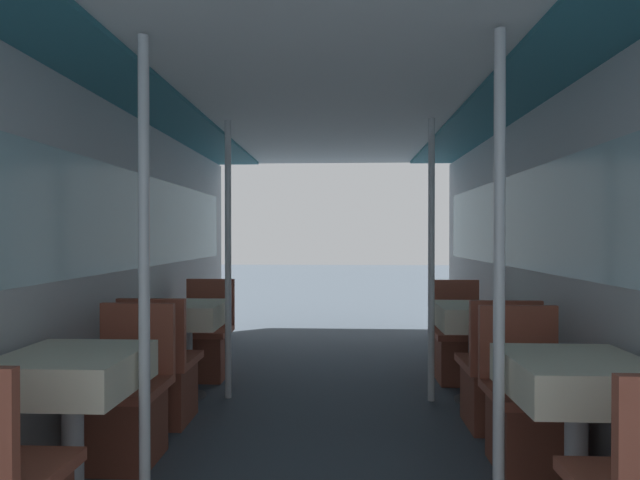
{
  "coord_description": "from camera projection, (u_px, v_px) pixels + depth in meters",
  "views": [
    {
      "loc": [
        0.1,
        -1.52,
        1.28
      ],
      "look_at": [
        -0.06,
        2.08,
        1.25
      ],
      "focal_mm": 28.0,
      "sensor_mm": 36.0,
      "label": 1
    }
  ],
  "objects": [
    {
      "name": "wall_left",
      "position": [
        104.0,
        256.0,
        3.34
      ],
      "size": [
        0.05,
        6.31,
        2.18
      ],
      "color": "silver",
      "rests_on": "ground_plane"
    },
    {
      "name": "dining_table_left_0",
      "position": [
        73.0,
        379.0,
        2.28
      ],
      "size": [
        0.58,
        0.58,
        0.75
      ],
      "color": "#4C4C51",
      "rests_on": "ground_plane"
    },
    {
      "name": "ceiling_panel",
      "position": [
        326.0,
        91.0,
        3.27
      ],
      "size": [
        2.99,
        6.31,
        0.07
      ],
      "color": "silver",
      "rests_on": "wall_left"
    },
    {
      "name": "support_pole_left_0",
      "position": [
        144.0,
        277.0,
        2.26
      ],
      "size": [
        0.05,
        0.05,
        2.18
      ],
      "color": "silver",
      "rests_on": "ground_plane"
    },
    {
      "name": "chair_right_far_1",
      "position": [
        458.0,
        350.0,
        4.38
      ],
      "size": [
        0.45,
        0.45,
        0.87
      ],
      "rotation": [
        0.0,
        0.0,
        3.14
      ],
      "color": "brown",
      "rests_on": "ground_plane"
    },
    {
      "name": "support_pole_right_0",
      "position": [
        499.0,
        278.0,
        2.19
      ],
      "size": [
        0.05,
        0.05,
        2.18
      ],
      "color": "silver",
      "rests_on": "ground_plane"
    },
    {
      "name": "dining_table_right_1",
      "position": [
        475.0,
        320.0,
        3.84
      ],
      "size": [
        0.58,
        0.58,
        0.75
      ],
      "color": "#4C4C51",
      "rests_on": "ground_plane"
    },
    {
      "name": "dining_table_left_1",
      "position": [
        186.0,
        318.0,
        3.94
      ],
      "size": [
        0.58,
        0.58,
        0.75
      ],
      "color": "#4C4C51",
      "rests_on": "ground_plane"
    },
    {
      "name": "wall_right",
      "position": [
        558.0,
        257.0,
        3.21
      ],
      "size": [
        0.05,
        6.31,
        2.18
      ],
      "color": "silver",
      "rests_on": "ground_plane"
    },
    {
      "name": "support_pole_left_1",
      "position": [
        228.0,
        259.0,
        3.92
      ],
      "size": [
        0.05,
        0.05,
        2.18
      ],
      "color": "silver",
      "rests_on": "ground_plane"
    },
    {
      "name": "chair_left_far_0",
      "position": [
        125.0,
        413.0,
        2.82
      ],
      "size": [
        0.45,
        0.45,
        0.87
      ],
      "rotation": [
        0.0,
        0.0,
        3.14
      ],
      "color": "brown",
      "rests_on": "ground_plane"
    },
    {
      "name": "chair_left_far_1",
      "position": [
        205.0,
        347.0,
        4.48
      ],
      "size": [
        0.45,
        0.45,
        0.87
      ],
      "rotation": [
        0.0,
        0.0,
        3.14
      ],
      "color": "brown",
      "rests_on": "ground_plane"
    },
    {
      "name": "chair_right_far_0",
      "position": [
        529.0,
        419.0,
        2.72
      ],
      "size": [
        0.45,
        0.45,
        0.87
      ],
      "rotation": [
        0.0,
        0.0,
        3.14
      ],
      "color": "brown",
      "rests_on": "ground_plane"
    },
    {
      "name": "chair_right_near_1",
      "position": [
        497.0,
        387.0,
        3.3
      ],
      "size": [
        0.45,
        0.45,
        0.87
      ],
      "color": "brown",
      "rests_on": "ground_plane"
    },
    {
      "name": "dining_table_right_0",
      "position": [
        576.0,
        385.0,
        2.18
      ],
      "size": [
        0.58,
        0.58,
        0.75
      ],
      "color": "#4C4C51",
      "rests_on": "ground_plane"
    },
    {
      "name": "support_pole_right_1",
      "position": [
        431.0,
        260.0,
        3.85
      ],
      "size": [
        0.05,
        0.05,
        2.18
      ],
      "color": "silver",
      "rests_on": "ground_plane"
    },
    {
      "name": "chair_left_near_1",
      "position": [
        162.0,
        383.0,
        3.4
      ],
      "size": [
        0.45,
        0.45,
        0.87
      ],
      "color": "brown",
      "rests_on": "ground_plane"
    }
  ]
}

